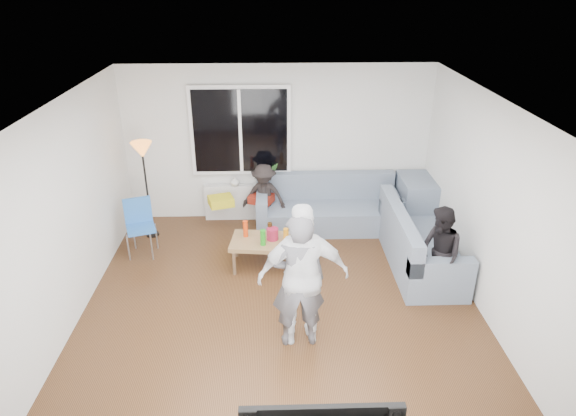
{
  "coord_description": "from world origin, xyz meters",
  "views": [
    {
      "loc": [
        -0.08,
        -5.22,
        3.9
      ],
      "look_at": [
        0.1,
        0.6,
        1.15
      ],
      "focal_mm": 31.57,
      "sensor_mm": 36.0,
      "label": 1
    }
  ],
  "objects_px": {
    "sofa_back_section": "(327,204)",
    "floor_lamp": "(147,191)",
    "side_chair": "(141,229)",
    "player_right": "(303,276)",
    "spectator_back": "(264,197)",
    "spectator_right": "(439,254)",
    "sofa_right_section": "(421,239)",
    "coffee_table": "(270,252)",
    "player_left": "(298,281)"
  },
  "relations": [
    {
      "from": "sofa_back_section",
      "to": "floor_lamp",
      "type": "relative_size",
      "value": 1.47
    },
    {
      "from": "side_chair",
      "to": "player_right",
      "type": "height_order",
      "value": "player_right"
    },
    {
      "from": "side_chair",
      "to": "spectator_back",
      "type": "relative_size",
      "value": 0.77
    },
    {
      "from": "player_right",
      "to": "spectator_right",
      "type": "bearing_deg",
      "value": -159.56
    },
    {
      "from": "sofa_right_section",
      "to": "coffee_table",
      "type": "relative_size",
      "value": 1.82
    },
    {
      "from": "sofa_right_section",
      "to": "side_chair",
      "type": "bearing_deg",
      "value": 84.08
    },
    {
      "from": "player_right",
      "to": "spectator_right",
      "type": "height_order",
      "value": "player_right"
    },
    {
      "from": "sofa_back_section",
      "to": "player_right",
      "type": "height_order",
      "value": "player_right"
    },
    {
      "from": "sofa_back_section",
      "to": "spectator_back",
      "type": "distance_m",
      "value": 1.03
    },
    {
      "from": "coffee_table",
      "to": "spectator_right",
      "type": "height_order",
      "value": "spectator_right"
    },
    {
      "from": "sofa_back_section",
      "to": "player_right",
      "type": "bearing_deg",
      "value": -101.22
    },
    {
      "from": "coffee_table",
      "to": "spectator_right",
      "type": "xyz_separation_m",
      "value": [
        2.17,
        -0.83,
        0.43
      ]
    },
    {
      "from": "sofa_right_section",
      "to": "sofa_back_section",
      "type": "bearing_deg",
      "value": 45.22
    },
    {
      "from": "player_left",
      "to": "player_right",
      "type": "distance_m",
      "value": 0.08
    },
    {
      "from": "coffee_table",
      "to": "player_left",
      "type": "height_order",
      "value": "player_left"
    },
    {
      "from": "player_right",
      "to": "coffee_table",
      "type": "bearing_deg",
      "value": -81.4
    },
    {
      "from": "sofa_back_section",
      "to": "sofa_right_section",
      "type": "height_order",
      "value": "same"
    },
    {
      "from": "side_chair",
      "to": "sofa_back_section",
      "type": "bearing_deg",
      "value": -3.68
    },
    {
      "from": "sofa_right_section",
      "to": "side_chair",
      "type": "xyz_separation_m",
      "value": [
        -4.07,
        0.42,
        0.01
      ]
    },
    {
      "from": "floor_lamp",
      "to": "spectator_back",
      "type": "xyz_separation_m",
      "value": [
        1.82,
        0.22,
        -0.23
      ]
    },
    {
      "from": "sofa_right_section",
      "to": "spectator_right",
      "type": "height_order",
      "value": "spectator_right"
    },
    {
      "from": "sofa_right_section",
      "to": "side_chair",
      "type": "relative_size",
      "value": 2.33
    },
    {
      "from": "coffee_table",
      "to": "side_chair",
      "type": "distance_m",
      "value": 1.95
    },
    {
      "from": "sofa_back_section",
      "to": "spectator_back",
      "type": "bearing_deg",
      "value": 178.32
    },
    {
      "from": "spectator_back",
      "to": "sofa_right_section",
      "type": "bearing_deg",
      "value": -17.14
    },
    {
      "from": "sofa_right_section",
      "to": "spectator_back",
      "type": "xyz_separation_m",
      "value": [
        -2.25,
        1.25,
        0.13
      ]
    },
    {
      "from": "sofa_right_section",
      "to": "spectator_right",
      "type": "distance_m",
      "value": 0.79
    },
    {
      "from": "spectator_right",
      "to": "spectator_back",
      "type": "distance_m",
      "value": 3.03
    },
    {
      "from": "side_chair",
      "to": "spectator_right",
      "type": "distance_m",
      "value": 4.24
    },
    {
      "from": "spectator_right",
      "to": "sofa_right_section",
      "type": "bearing_deg",
      "value": 163.94
    },
    {
      "from": "player_left",
      "to": "sofa_back_section",
      "type": "bearing_deg",
      "value": -106.45
    },
    {
      "from": "floor_lamp",
      "to": "spectator_back",
      "type": "distance_m",
      "value": 1.84
    },
    {
      "from": "coffee_table",
      "to": "spectator_back",
      "type": "relative_size",
      "value": 0.99
    },
    {
      "from": "sofa_back_section",
      "to": "side_chair",
      "type": "relative_size",
      "value": 2.67
    },
    {
      "from": "sofa_back_section",
      "to": "player_left",
      "type": "distance_m",
      "value": 2.94
    },
    {
      "from": "spectator_right",
      "to": "spectator_back",
      "type": "xyz_separation_m",
      "value": [
        -2.25,
        2.02,
        -0.07
      ]
    },
    {
      "from": "sofa_right_section",
      "to": "player_right",
      "type": "relative_size",
      "value": 1.16
    },
    {
      "from": "player_right",
      "to": "spectator_right",
      "type": "distance_m",
      "value": 1.98
    },
    {
      "from": "sofa_back_section",
      "to": "player_left",
      "type": "xyz_separation_m",
      "value": [
        -0.62,
        -2.85,
        0.39
      ]
    },
    {
      "from": "player_left",
      "to": "spectator_right",
      "type": "bearing_deg",
      "value": -159.22
    },
    {
      "from": "coffee_table",
      "to": "floor_lamp",
      "type": "distance_m",
      "value": 2.21
    },
    {
      "from": "coffee_table",
      "to": "player_right",
      "type": "height_order",
      "value": "player_right"
    },
    {
      "from": "spectator_back",
      "to": "coffee_table",
      "type": "bearing_deg",
      "value": -73.86
    },
    {
      "from": "floor_lamp",
      "to": "side_chair",
      "type": "bearing_deg",
      "value": -90.0
    },
    {
      "from": "floor_lamp",
      "to": "player_left",
      "type": "relative_size",
      "value": 0.95
    },
    {
      "from": "sofa_right_section",
      "to": "player_left",
      "type": "relative_size",
      "value": 1.22
    },
    {
      "from": "side_chair",
      "to": "spectator_right",
      "type": "bearing_deg",
      "value": -35.66
    },
    {
      "from": "player_left",
      "to": "spectator_back",
      "type": "height_order",
      "value": "player_left"
    },
    {
      "from": "floor_lamp",
      "to": "player_right",
      "type": "xyz_separation_m",
      "value": [
        2.28,
        -2.62,
        0.08
      ]
    },
    {
      "from": "coffee_table",
      "to": "player_right",
      "type": "distance_m",
      "value": 1.82
    }
  ]
}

